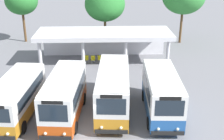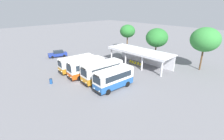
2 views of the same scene
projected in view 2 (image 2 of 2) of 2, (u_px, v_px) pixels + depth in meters
The scene contains 16 objects.
ground_plane at pixel (82, 81), 30.24m from camera, with size 180.00×180.00×0.00m, color slate.
city_bus_nearest_orange at pixel (77, 63), 34.42m from camera, with size 2.98×7.41×2.95m.
city_bus_second_in_row at pixel (86, 67), 31.77m from camera, with size 2.78×7.11×3.28m.
city_bus_middle_cream at pixel (102, 71), 29.93m from camera, with size 2.85×7.75×3.32m.
city_bus_fourth_amber at pixel (114, 78), 27.06m from camera, with size 2.64×6.86×3.27m.
parked_car_flank at pixel (58, 54), 43.95m from camera, with size 3.04×4.91×1.62m.
terminal_canopy at pixel (141, 53), 37.59m from camera, with size 14.81×5.02×3.40m.
waiting_chair_end_by_column at pixel (130, 62), 38.87m from camera, with size 0.44×0.44×0.86m.
waiting_chair_second_from_end at pixel (132, 62), 38.30m from camera, with size 0.44×0.44×0.86m.
waiting_chair_middle_seat at pixel (135, 63), 37.84m from camera, with size 0.44×0.44×0.86m.
waiting_chair_fourth_seat at pixel (138, 64), 37.39m from camera, with size 0.44×0.44×0.86m.
waiting_chair_fifth_seat at pixel (140, 65), 36.81m from camera, with size 0.44×0.44×0.86m.
roadside_tree_behind_canopy at pixel (157, 38), 39.96m from camera, with size 5.09×5.09×7.55m.
roadside_tree_east_of_canopy at pixel (205, 40), 33.31m from camera, with size 5.55×5.55×8.61m.
roadside_tree_west_of_canopy at pixel (128, 31), 48.68m from camera, with size 4.27×4.27×7.36m.
litter_bin_apron at pixel (51, 81), 29.11m from camera, with size 0.49×0.49×0.90m.
Camera 2 is at (23.65, -15.13, 12.62)m, focal length 27.56 mm.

